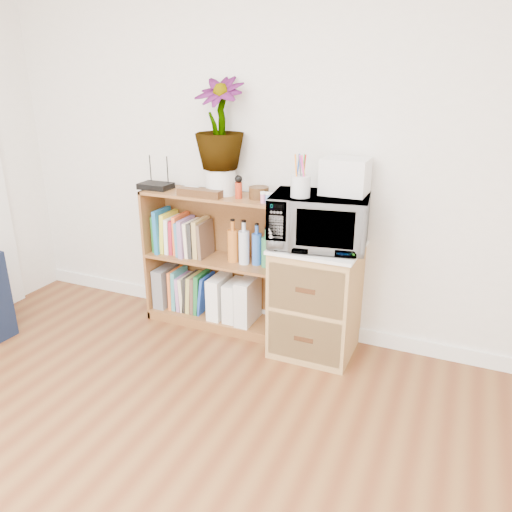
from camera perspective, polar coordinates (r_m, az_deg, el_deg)
The scene contains 21 objects.
skirting_board at distance 3.61m, azimuth 1.55°, elevation -6.98°, with size 4.00×0.02×0.10m, color white.
bookshelf at distance 3.46m, azimuth -4.64°, elevation -0.60°, with size 1.00×0.30×0.95m, color brown.
wicker_unit at distance 3.18m, azimuth 6.84°, elevation -5.09°, with size 0.50×0.45×0.70m, color #9E7542.
microwave at distance 2.98m, azimuth 7.20°, elevation 4.01°, with size 0.57×0.38×0.31m, color silver.
pen_cup at distance 2.87m, azimuth 5.10°, elevation 7.94°, with size 0.11×0.11×0.12m, color silver.
small_appliance at distance 2.98m, azimuth 10.17°, elevation 8.97°, with size 0.26×0.22×0.21m, color silver.
router at distance 3.53m, azimuth -11.39°, elevation 7.86°, with size 0.22×0.15×0.04m, color black.
white_bowl at distance 3.38m, azimuth -7.76°, elevation 7.46°, with size 0.13×0.13×0.03m, color silver.
plant_pot at distance 3.30m, azimuth -4.04°, elevation 8.49°, with size 0.20×0.20×0.17m, color silver.
potted_plant at distance 3.24m, azimuth -4.20°, elevation 14.83°, with size 0.32×0.32×0.56m, color #307835.
trinket_box at distance 3.25m, azimuth -6.46°, elevation 7.18°, with size 0.30×0.08×0.05m, color #341E0E.
kokeshi_doll at distance 3.18m, azimuth -2.01°, elevation 7.50°, with size 0.04×0.04×0.10m, color #A02A13.
wooden_bowl at distance 3.18m, azimuth 0.33°, elevation 7.26°, with size 0.13×0.13×0.07m, color #38200F.
paint_jars at distance 3.06m, azimuth 1.36°, elevation 6.47°, with size 0.10×0.04×0.05m, color pink.
file_box at distance 3.76m, azimuth -10.26°, elevation -3.34°, with size 0.09×0.23×0.29m, color slate.
magazine_holder_left at distance 3.54m, azimuth -4.20°, elevation -4.60°, with size 0.09×0.24×0.30m, color white.
magazine_holder_mid at distance 3.49m, azimuth -2.50°, elevation -5.06°, with size 0.09×0.22×0.28m, color white.
magazine_holder_right at distance 3.45m, azimuth -0.94°, elevation -5.09°, with size 0.10×0.25×0.32m, color silver.
cookbooks at distance 3.54m, azimuth -8.54°, elevation 2.39°, with size 0.40×0.20×0.31m.
liquor_bottles at distance 3.27m, azimuth 0.36°, elevation 1.22°, with size 0.47×0.07×0.29m.
lower_books at distance 3.66m, azimuth -7.49°, elevation -4.00°, with size 0.29×0.19×0.30m.
Camera 1 is at (1.20, -0.74, 1.71)m, focal length 35.00 mm.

